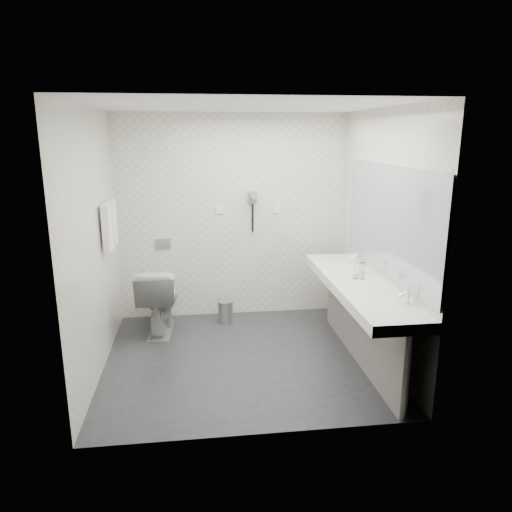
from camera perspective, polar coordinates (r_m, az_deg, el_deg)
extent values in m
plane|color=#292A2E|center=(5.05, -1.50, -12.09)|extent=(2.80, 2.80, 0.00)
plane|color=white|center=(4.53, -1.72, 17.51)|extent=(2.80, 2.80, 0.00)
plane|color=white|center=(5.90, -2.87, 4.60)|extent=(2.80, 0.00, 2.80)
plane|color=white|center=(3.38, 0.60, -2.88)|extent=(2.80, 0.00, 2.80)
plane|color=white|center=(4.71, -18.81, 1.31)|extent=(0.00, 2.60, 2.60)
plane|color=white|center=(4.97, 14.69, 2.26)|extent=(0.00, 2.60, 2.60)
cube|color=white|center=(4.80, 12.18, -3.55)|extent=(0.55, 2.20, 0.10)
cube|color=gray|center=(4.96, 12.19, -8.22)|extent=(0.03, 2.15, 0.75)
cylinder|color=silver|center=(4.10, 17.50, -13.61)|extent=(0.06, 0.06, 0.75)
cylinder|color=silver|center=(5.89, 9.15, -4.38)|extent=(0.06, 0.06, 0.75)
cube|color=#B2BCC6|center=(4.74, 15.57, 4.11)|extent=(0.02, 2.20, 1.05)
ellipsoid|color=white|center=(4.22, 15.10, -5.78)|extent=(0.40, 0.31, 0.05)
ellipsoid|color=white|center=(5.38, 9.94, -1.10)|extent=(0.40, 0.31, 0.05)
cylinder|color=silver|center=(4.27, 17.61, -4.45)|extent=(0.04, 0.04, 0.15)
cylinder|color=silver|center=(5.42, 11.95, -0.10)|extent=(0.04, 0.04, 0.15)
imported|color=silver|center=(4.84, 12.44, -2.09)|extent=(0.07, 0.07, 0.11)
imported|color=silver|center=(4.87, 11.71, -2.11)|extent=(0.09, 0.09, 0.09)
cylinder|color=silver|center=(5.07, 12.58, -1.40)|extent=(0.06, 0.06, 0.11)
imported|color=white|center=(5.65, -11.53, -5.12)|extent=(0.49, 0.81, 0.79)
cube|color=#B2B5BA|center=(5.94, -11.02, 1.47)|extent=(0.18, 0.02, 0.12)
cylinder|color=#B2B5BA|center=(5.91, -3.67, -6.70)|extent=(0.20, 0.20, 0.26)
cylinder|color=#B2B5BA|center=(5.86, -3.70, -5.44)|extent=(0.19, 0.19, 0.02)
cylinder|color=silver|center=(5.18, -17.38, 5.94)|extent=(0.02, 0.62, 0.02)
cube|color=white|center=(5.08, -17.35, 3.25)|extent=(0.07, 0.24, 0.48)
cube|color=white|center=(5.35, -16.85, 3.83)|extent=(0.07, 0.24, 0.48)
cube|color=gray|center=(5.86, -0.43, 7.02)|extent=(0.10, 0.04, 0.14)
cylinder|color=gray|center=(5.79, -0.34, 7.22)|extent=(0.08, 0.14, 0.08)
cylinder|color=black|center=(5.88, -0.40, 4.58)|extent=(0.02, 0.02, 0.35)
cube|color=white|center=(5.87, -4.34, 5.50)|extent=(0.09, 0.02, 0.09)
cube|color=white|center=(5.94, 2.44, 5.65)|extent=(0.09, 0.02, 0.09)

